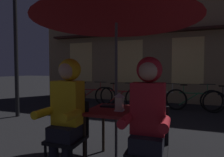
% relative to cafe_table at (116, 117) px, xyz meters
% --- Properties ---
extents(cafe_table, '(0.72, 0.72, 0.74)m').
position_rel_cafe_table_xyz_m(cafe_table, '(0.00, 0.00, 0.00)').
color(cafe_table, maroon).
rests_on(cafe_table, ground_plane).
extents(patio_umbrella, '(2.10, 2.10, 2.31)m').
position_rel_cafe_table_xyz_m(patio_umbrella, '(0.00, 0.00, 1.42)').
color(patio_umbrella, '#4C4C51').
rests_on(patio_umbrella, ground_plane).
extents(lantern, '(0.11, 0.11, 0.23)m').
position_rel_cafe_table_xyz_m(lantern, '(0.07, -0.07, 0.22)').
color(lantern, white).
rests_on(lantern, cafe_table).
extents(chair_left, '(0.40, 0.40, 0.87)m').
position_rel_cafe_table_xyz_m(chair_left, '(-0.48, -0.37, -0.15)').
color(chair_left, black).
rests_on(chair_left, ground_plane).
extents(chair_right, '(0.40, 0.40, 0.87)m').
position_rel_cafe_table_xyz_m(chair_right, '(0.48, -0.37, -0.15)').
color(chair_right, black).
rests_on(chair_right, ground_plane).
extents(person_left_hooded, '(0.45, 0.56, 1.40)m').
position_rel_cafe_table_xyz_m(person_left_hooded, '(-0.48, -0.43, 0.21)').
color(person_left_hooded, black).
rests_on(person_left_hooded, ground_plane).
extents(person_right_hooded, '(0.45, 0.56, 1.40)m').
position_rel_cafe_table_xyz_m(person_right_hooded, '(0.48, -0.43, 0.21)').
color(person_right_hooded, black).
rests_on(person_right_hooded, ground_plane).
extents(shopfront_building, '(10.00, 0.93, 6.20)m').
position_rel_cafe_table_xyz_m(shopfront_building, '(-0.02, 5.40, 2.45)').
color(shopfront_building, '#937A56').
rests_on(shopfront_building, ground_plane).
extents(street_lamp, '(0.32, 0.32, 3.88)m').
position_rel_cafe_table_xyz_m(street_lamp, '(-3.33, 1.57, 2.08)').
color(street_lamp, black).
rests_on(street_lamp, ground_plane).
extents(bicycle_nearest, '(1.68, 0.21, 0.84)m').
position_rel_cafe_table_xyz_m(bicycle_nearest, '(-2.24, 3.79, -0.29)').
color(bicycle_nearest, black).
rests_on(bicycle_nearest, ground_plane).
extents(bicycle_second, '(1.65, 0.44, 0.84)m').
position_rel_cafe_table_xyz_m(bicycle_second, '(-1.06, 3.70, -0.29)').
color(bicycle_second, black).
rests_on(bicycle_second, ground_plane).
extents(bicycle_third, '(1.66, 0.34, 0.84)m').
position_rel_cafe_table_xyz_m(bicycle_third, '(0.22, 3.95, -0.29)').
color(bicycle_third, black).
rests_on(bicycle_third, ground_plane).
extents(bicycle_fourth, '(1.68, 0.19, 0.84)m').
position_rel_cafe_table_xyz_m(bicycle_fourth, '(1.21, 3.91, -0.29)').
color(bicycle_fourth, black).
rests_on(bicycle_fourth, ground_plane).
extents(book, '(0.20, 0.14, 0.02)m').
position_rel_cafe_table_xyz_m(book, '(-0.16, 0.13, 0.11)').
color(book, black).
rests_on(book, cafe_table).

